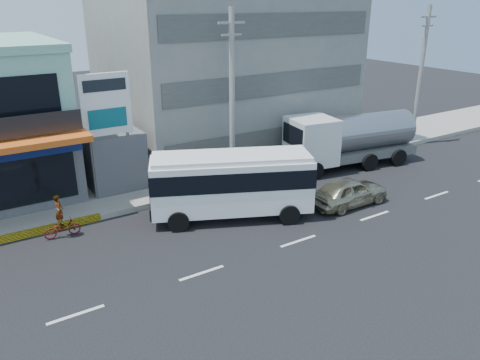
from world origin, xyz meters
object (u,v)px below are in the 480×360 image
(satellite_dish, at_px, (108,128))
(utility_pole_near, at_px, (232,100))
(concrete_building, at_px, (224,49))
(motorcycle_rider, at_px, (61,223))
(utility_pole_far, at_px, (420,76))
(minibus, at_px, (231,180))
(sedan, at_px, (349,192))
(billboard, at_px, (107,112))
(tanker_truck, at_px, (347,139))

(satellite_dish, distance_m, utility_pole_near, 7.17)
(concrete_building, relative_size, motorcycle_rider, 7.63)
(utility_pole_far, relative_size, minibus, 1.21)
(utility_pole_far, relative_size, sedan, 2.22)
(billboard, bearing_deg, utility_pole_far, -4.57)
(billboard, height_order, minibus, billboard)
(minibus, bearing_deg, sedan, -19.11)
(utility_pole_near, xyz_separation_m, tanker_truck, (8.14, -1.01, -3.26))
(utility_pole_far, bearing_deg, sedan, -155.09)
(tanker_truck, xyz_separation_m, motorcycle_rider, (-18.14, -0.16, -1.19))
(billboard, bearing_deg, tanker_truck, -10.86)
(satellite_dish, bearing_deg, concrete_building, 21.80)
(concrete_building, distance_m, motorcycle_rider, 17.68)
(billboard, distance_m, sedan, 13.40)
(concrete_building, bearing_deg, utility_pole_far, -32.35)
(concrete_building, relative_size, utility_pole_far, 1.60)
(billboard, relative_size, utility_pole_far, 0.69)
(minibus, height_order, motorcycle_rider, minibus)
(tanker_truck, bearing_deg, sedan, -132.86)
(satellite_dish, distance_m, billboard, 2.31)
(minibus, xyz_separation_m, motorcycle_rider, (-7.77, 2.39, -1.29))
(utility_pole_near, distance_m, sedan, 8.11)
(minibus, relative_size, sedan, 1.84)
(utility_pole_near, xyz_separation_m, sedan, (3.83, -5.65, -4.38))
(billboard, bearing_deg, motorcycle_rider, -139.71)
(utility_pole_near, xyz_separation_m, utility_pole_far, (16.00, 0.00, 0.00))
(sedan, bearing_deg, billboard, 54.90)
(tanker_truck, bearing_deg, concrete_building, 115.68)
(utility_pole_near, distance_m, tanker_truck, 8.83)
(sedan, height_order, tanker_truck, tanker_truck)
(concrete_building, height_order, motorcycle_rider, concrete_building)
(motorcycle_rider, bearing_deg, billboard, 40.29)
(billboard, relative_size, utility_pole_near, 0.69)
(utility_pole_near, relative_size, minibus, 1.21)
(satellite_dish, xyz_separation_m, sedan, (9.83, -9.25, -2.81))
(concrete_building, distance_m, satellite_dish, 11.30)
(concrete_building, xyz_separation_m, utility_pole_near, (-4.00, -7.60, -1.85))
(concrete_building, distance_m, minibus, 13.73)
(satellite_dish, relative_size, tanker_truck, 0.16)
(concrete_building, distance_m, tanker_truck, 10.83)
(billboard, xyz_separation_m, minibus, (4.27, -5.35, -2.95))
(billboard, xyz_separation_m, utility_pole_far, (22.50, -1.80, 0.22))
(satellite_dish, height_order, tanker_truck, satellite_dish)
(utility_pole_near, bearing_deg, motorcycle_rider, -173.34)
(utility_pole_near, height_order, sedan, utility_pole_near)
(satellite_dish, height_order, utility_pole_far, utility_pole_far)
(minibus, height_order, sedan, minibus)
(billboard, relative_size, sedan, 1.53)
(billboard, distance_m, motorcycle_rider, 6.24)
(tanker_truck, relative_size, motorcycle_rider, 4.39)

